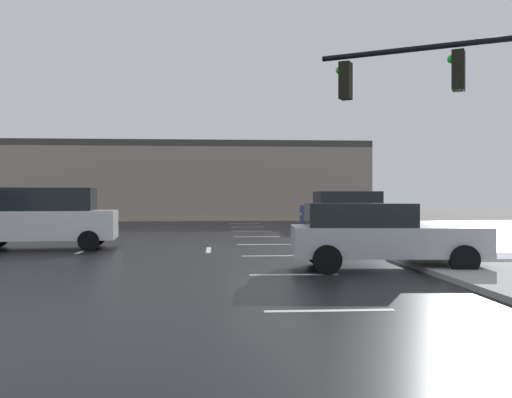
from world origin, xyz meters
name	(u,v)px	position (x,y,z in m)	size (l,w,h in m)	color
ground_plane	(270,250)	(0.00, 0.00, 0.00)	(120.00, 120.00, 0.00)	slate
road_asphalt	(270,250)	(0.00, 0.00, 0.01)	(44.00, 44.00, 0.02)	black
snow_strip_curbside	(472,257)	(5.00, -4.00, 0.17)	(4.00, 1.60, 0.06)	white
lane_markings	(313,253)	(1.20, -1.38, 0.02)	(36.15, 36.15, 0.01)	silver
traffic_signal_mast	(503,100)	(4.84, -5.95, 3.97)	(5.51, 3.22, 5.63)	black
strip_building_background	(190,181)	(-3.99, 27.48, 3.01)	(27.89, 8.00, 6.01)	gray
suv_blue	(347,209)	(5.22, 11.32, 1.09)	(4.94, 2.44, 2.03)	navy
suv_white	(42,217)	(-7.53, 0.69, 1.09)	(4.96, 2.51, 2.03)	white
sedan_silver	(379,234)	(2.16, -5.20, 0.85)	(4.64, 2.30, 1.58)	#B7BABF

